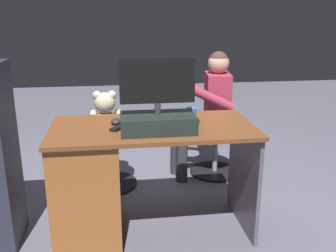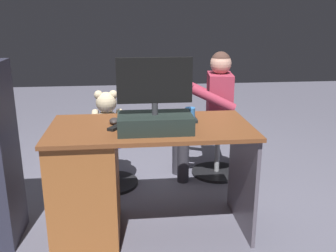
# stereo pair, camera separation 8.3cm
# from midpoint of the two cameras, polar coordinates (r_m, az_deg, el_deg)

# --- Properties ---
(ground_plane) EXTENTS (10.00, 10.00, 0.00)m
(ground_plane) POSITION_cam_midpoint_polar(r_m,az_deg,el_deg) (2.95, -3.63, -11.77)
(ground_plane) COLOR slate
(desk) EXTENTS (1.26, 0.65, 0.73)m
(desk) POSITION_cam_midpoint_polar(r_m,az_deg,el_deg) (2.47, -10.78, -7.85)
(desk) COLOR brown
(desk) RESTS_ON ground_plane
(monitor) EXTENTS (0.44, 0.25, 0.43)m
(monitor) POSITION_cam_midpoint_polar(r_m,az_deg,el_deg) (2.22, -2.64, 1.82)
(monitor) COLOR black
(monitor) RESTS_ON desk
(keyboard) EXTENTS (0.42, 0.14, 0.02)m
(keyboard) POSITION_cam_midpoint_polar(r_m,az_deg,el_deg) (2.44, -1.36, 0.92)
(keyboard) COLOR black
(keyboard) RESTS_ON desk
(computer_mouse) EXTENTS (0.06, 0.10, 0.04)m
(computer_mouse) POSITION_cam_midpoint_polar(r_m,az_deg,el_deg) (2.41, -8.87, 0.70)
(computer_mouse) COLOR #2C2726
(computer_mouse) RESTS_ON desk
(cup) EXTENTS (0.07, 0.07, 0.09)m
(cup) POSITION_cam_midpoint_polar(r_m,az_deg,el_deg) (2.46, 2.58, 1.82)
(cup) COLOR #3372BF
(cup) RESTS_ON desk
(tv_remote) EXTENTS (0.12, 0.15, 0.02)m
(tv_remote) POSITION_cam_midpoint_polar(r_m,az_deg,el_deg) (2.31, -8.37, -0.19)
(tv_remote) COLOR black
(tv_remote) RESTS_ON desk
(office_chair_teddy) EXTENTS (0.48, 0.48, 0.44)m
(office_chair_teddy) POSITION_cam_midpoint_polar(r_m,az_deg,el_deg) (3.19, -9.85, -4.64)
(office_chair_teddy) COLOR black
(office_chair_teddy) RESTS_ON ground_plane
(teddy_bear) EXTENTS (0.26, 0.26, 0.37)m
(teddy_bear) POSITION_cam_midpoint_polar(r_m,az_deg,el_deg) (3.10, -10.17, 1.58)
(teddy_bear) COLOR #C5B18E
(teddy_bear) RESTS_ON office_chair_teddy
(visitor_chair) EXTENTS (0.45, 0.45, 0.44)m
(visitor_chair) POSITION_cam_midpoint_polar(r_m,az_deg,el_deg) (3.41, 6.47, -2.97)
(visitor_chair) COLOR black
(visitor_chair) RESTS_ON ground_plane
(person) EXTENTS (0.52, 0.52, 1.10)m
(person) POSITION_cam_midpoint_polar(r_m,az_deg,el_deg) (3.27, 5.38, 3.17)
(person) COLOR #982D42
(person) RESTS_ON ground_plane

